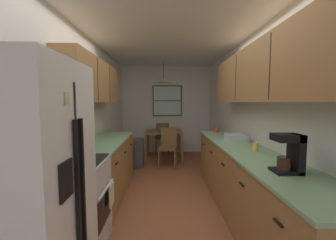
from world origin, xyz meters
TOP-DOWN VIEW (x-y plane):
  - ground_plane at (0.00, 1.00)m, footprint 12.00×12.00m
  - wall_left at (-1.35, 1.00)m, footprint 0.10×9.00m
  - wall_right at (1.35, 1.00)m, footprint 0.10×9.00m
  - wall_back at (0.00, 3.65)m, footprint 4.40×0.10m
  - ceiling_slab at (0.00, 1.00)m, footprint 4.40×9.00m
  - refrigerator at (-0.97, -1.25)m, footprint 0.70×0.74m
  - stove_range at (-0.99, -0.54)m, footprint 0.66×0.65m
  - microwave_over_range at (-1.11, -0.54)m, footprint 0.39×0.58m
  - counter_left at (-1.00, 0.72)m, footprint 0.64×1.86m
  - upper_cabinets_left at (-1.14, 0.67)m, footprint 0.33×1.94m
  - counter_right at (1.00, 0.04)m, footprint 0.64×3.27m
  - upper_cabinets_right at (1.14, -0.01)m, footprint 0.33×2.95m
  - dining_table at (-0.07, 2.85)m, footprint 0.95×0.87m
  - dining_chair_near at (0.03, 2.20)m, footprint 0.45×0.45m
  - dining_chair_far at (-0.12, 3.49)m, footprint 0.45×0.45m
  - pendant_light at (-0.07, 2.85)m, footprint 0.31×0.31m
  - back_window at (0.03, 3.58)m, footprint 0.87×0.05m
  - trash_bin at (-0.70, 2.14)m, footprint 0.35×0.35m
  - storage_canister at (-1.00, -0.05)m, footprint 0.12×0.12m
  - dish_towel at (-0.64, -0.37)m, footprint 0.02×0.16m
  - coffee_maker at (1.01, -0.85)m, footprint 0.22×0.18m
  - mug_by_coffeemaker at (0.98, 1.53)m, footprint 0.13×0.09m
  - mug_spare at (1.06, -0.08)m, footprint 0.11×0.07m
  - dish_rack at (1.06, 0.62)m, footprint 0.28×0.34m
  - table_serving_bowl at (-0.10, 2.82)m, footprint 0.21×0.21m

SIDE VIEW (x-z plane):
  - ground_plane at x=0.00m, z-range 0.00..0.00m
  - trash_bin at x=-0.70m, z-range 0.00..0.65m
  - counter_right at x=1.00m, z-range 0.00..0.90m
  - counter_left at x=-1.00m, z-range 0.00..0.90m
  - stove_range at x=-0.99m, z-range -0.08..1.02m
  - dish_towel at x=-0.64m, z-range 0.38..0.62m
  - dining_chair_near at x=0.03m, z-range 0.05..0.95m
  - dining_chair_far at x=-0.12m, z-range 0.05..0.95m
  - dining_table at x=-0.07m, z-range 0.26..1.01m
  - table_serving_bowl at x=-0.10m, z-range 0.75..0.81m
  - refrigerator at x=-0.97m, z-range 0.00..1.77m
  - dish_rack at x=1.06m, z-range 0.90..1.00m
  - mug_spare at x=1.06m, z-range 0.90..1.01m
  - mug_by_coffeemaker at x=0.98m, z-range 0.90..1.01m
  - storage_canister at x=-1.00m, z-range 0.90..1.10m
  - coffee_maker at x=1.01m, z-range 0.91..1.24m
  - wall_left at x=-1.35m, z-range 0.00..2.55m
  - wall_right at x=1.35m, z-range 0.00..2.55m
  - wall_back at x=0.00m, z-range 0.00..2.55m
  - back_window at x=0.03m, z-range 1.09..1.99m
  - microwave_over_range at x=-1.11m, z-range 1.48..1.81m
  - upper_cabinets_left at x=-1.14m, z-range 1.50..2.12m
  - upper_cabinets_right at x=1.14m, z-range 1.50..2.21m
  - pendant_light at x=-0.07m, z-range 1.79..2.33m
  - ceiling_slab at x=0.00m, z-range 2.55..2.63m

